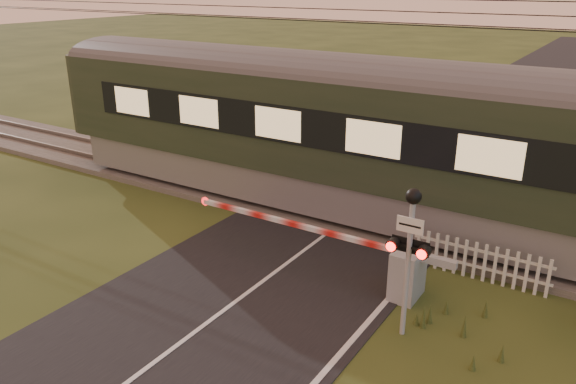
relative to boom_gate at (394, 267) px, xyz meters
The scene contains 7 objects.
ground 4.09m from the boom_gate, 132.15° to the right, with size 160.00×160.00×0.00m, color #2E3C17.
road 4.25m from the boom_gate, 129.84° to the right, with size 6.00×140.00×0.03m.
track_bed 4.47m from the boom_gate, 127.76° to the left, with size 140.00×3.40×0.39m.
overhead_wires 6.75m from the boom_gate, 127.76° to the left, with size 120.00×0.62×0.62m.
boom_gate is the anchor object (origin of this frame).
crossing_signal 2.13m from the boom_gate, 60.83° to the right, with size 0.78×0.34×3.05m.
picket_fence 2.17m from the boom_gate, 47.94° to the left, with size 3.17×0.08×0.93m.
Camera 1 is at (6.57, -7.48, 6.55)m, focal length 35.00 mm.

